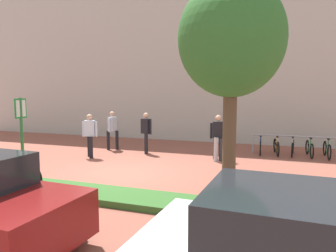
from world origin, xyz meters
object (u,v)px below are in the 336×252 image
Objects in this scene: bike_rack_cluster at (293,147)px; person_suited_navy at (146,130)px; person_casual_tan at (112,128)px; person_suited_dark at (218,135)px; person_shirt_white at (90,133)px; parking_sign_post at (22,130)px; tree_sidewalk at (231,41)px; bike_at_sign at (23,175)px; bollard_steel at (216,150)px.

bike_rack_cluster is 6.05m from person_suited_navy.
person_suited_dark is at bearing -7.43° from person_casual_tan.
person_casual_tan is at bearing 90.43° from person_shirt_white.
bike_rack_cluster is 3.36m from person_suited_dark.
parking_sign_post is 6.81m from person_suited_dark.
parking_sign_post is at bearing -81.49° from person_shirt_white.
person_shirt_white is at bearing 145.73° from tree_sidewalk.
parking_sign_post reaches higher than bike_at_sign.
person_suited_dark reaches higher than bike_at_sign.
person_suited_dark is (0.02, 0.26, 0.53)m from bollard_steel.
parking_sign_post is 5.99m from person_casual_tan.
tree_sidewalk is 2.81× the size of person_casual_tan.
bike_at_sign is 0.96× the size of person_shirt_white.
bike_rack_cluster is at bearing 15.26° from person_suited_navy.
parking_sign_post is 1.48× the size of bike_at_sign.
tree_sidewalk is 1.98× the size of parking_sign_post.
person_suited_dark is at bearing 103.05° from tree_sidewalk.
tree_sidewalk is 2.94× the size of bike_at_sign.
person_casual_tan is (-7.59, -1.25, 0.64)m from bike_rack_cluster.
bollard_steel is (-2.73, -2.15, 0.10)m from bike_rack_cluster.
parking_sign_post is at bearing -83.94° from person_casual_tan.
person_suited_navy reaches higher than bike_rack_cluster.
bike_at_sign is 5.70m from person_suited_navy.
bollard_steel is 4.97m from person_casual_tan.
person_shirt_white is at bearing 98.51° from parking_sign_post.
person_shirt_white is (-7.57, -3.06, 0.64)m from bike_rack_cluster.
person_shirt_white is (-4.84, -0.91, 0.53)m from bollard_steel.
person_suited_navy is 1.00× the size of person_casual_tan.
bollard_steel is 0.52× the size of person_suited_dark.
bike_rack_cluster is 3.57× the size of bollard_steel.
tree_sidewalk reaches higher than bollard_steel.
person_casual_tan is (-0.63, 5.92, -0.61)m from parking_sign_post.
bike_rack_cluster is 7.72m from person_casual_tan.
person_suited_dark and person_casual_tan have the same top height.
tree_sidewalk reaches higher than person_casual_tan.
bollard_steel is 4.96m from person_shirt_white.
person_suited_dark is at bearing -5.60° from person_suited_navy.
parking_sign_post is 1.42× the size of person_suited_navy.
bollard_steel is (4.23, 5.02, -1.14)m from parking_sign_post.
person_shirt_white is at bearing -140.15° from person_suited_navy.
person_suited_dark is 1.00× the size of person_casual_tan.
person_suited_navy is at bearing 39.85° from person_shirt_white.
tree_sidewalk is 5.84m from parking_sign_post.
person_casual_tan is (-4.86, 0.90, 0.53)m from bollard_steel.
person_casual_tan is at bearing 95.24° from bike_at_sign.
tree_sidewalk is 6.07m from person_suited_dark.
person_suited_dark is 1.00× the size of person_suited_navy.
tree_sidewalk is 6.10m from bollard_steel.
bike_at_sign is 0.96× the size of person_casual_tan.
bike_rack_cluster is 1.87× the size of person_suited_navy.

